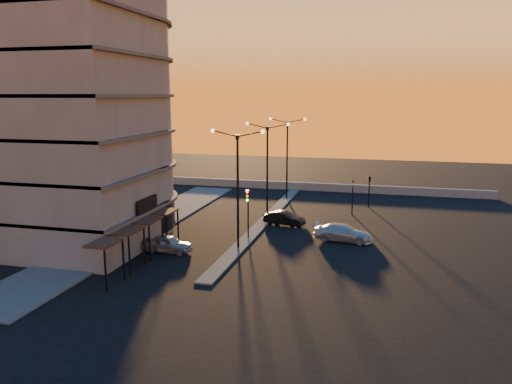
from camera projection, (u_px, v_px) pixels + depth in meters
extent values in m
plane|color=black|center=(238.00, 249.00, 39.82)|extent=(120.00, 120.00, 0.00)
cube|color=#454542|center=(142.00, 227.00, 46.20)|extent=(5.00, 40.00, 0.12)
cube|color=#454542|center=(267.00, 218.00, 49.30)|extent=(1.20, 36.00, 0.12)
cube|color=gray|center=(311.00, 187.00, 63.92)|extent=(44.00, 0.50, 1.00)
cylinder|color=#67615B|center=(88.00, 90.00, 42.78)|extent=(14.00, 14.00, 25.00)
cube|color=#67615B|center=(50.00, 89.00, 38.03)|extent=(14.00, 10.00, 25.00)
cylinder|color=black|center=(96.00, 213.00, 44.87)|extent=(14.16, 14.16, 2.40)
cube|color=black|center=(147.00, 205.00, 38.91)|extent=(0.15, 3.20, 1.20)
cylinder|color=black|center=(238.00, 193.00, 38.95)|extent=(0.18, 0.18, 9.00)
cube|color=black|center=(237.00, 137.00, 38.11)|extent=(0.25, 0.25, 0.35)
sphere|color=#FFE5B2|center=(213.00, 131.00, 38.52)|extent=(0.32, 0.32, 0.32)
sphere|color=#FFE5B2|center=(263.00, 132.00, 37.53)|extent=(0.32, 0.32, 0.32)
cylinder|color=black|center=(267.00, 174.00, 48.45)|extent=(0.18, 0.18, 9.00)
cube|color=black|center=(267.00, 129.00, 47.61)|extent=(0.25, 0.25, 0.35)
sphere|color=#FFE5B2|center=(247.00, 124.00, 48.01)|extent=(0.32, 0.32, 0.32)
sphere|color=#FFE5B2|center=(288.00, 124.00, 47.03)|extent=(0.32, 0.32, 0.32)
cylinder|color=black|center=(287.00, 161.00, 57.95)|extent=(0.18, 0.18, 9.00)
cube|color=black|center=(288.00, 123.00, 57.11)|extent=(0.25, 0.25, 0.35)
sphere|color=#FFE5B2|center=(271.00, 119.00, 57.51)|extent=(0.32, 0.32, 0.32)
sphere|color=#FFE5B2|center=(305.00, 119.00, 56.52)|extent=(0.32, 0.32, 0.32)
cylinder|color=black|center=(248.00, 220.00, 42.36)|extent=(0.12, 0.12, 3.20)
cube|color=black|center=(248.00, 196.00, 41.78)|extent=(0.28, 0.16, 1.00)
sphere|color=#FF0C05|center=(247.00, 192.00, 41.61)|extent=(0.20, 0.20, 0.20)
sphere|color=orange|center=(247.00, 196.00, 41.68)|extent=(0.20, 0.20, 0.20)
sphere|color=#0CFF26|center=(247.00, 200.00, 41.75)|extent=(0.20, 0.20, 0.20)
cylinder|color=black|center=(352.00, 201.00, 50.87)|extent=(0.12, 0.12, 2.80)
imported|color=black|center=(353.00, 184.00, 50.52)|extent=(0.13, 0.16, 0.80)
cylinder|color=black|center=(369.00, 194.00, 54.30)|extent=(0.12, 0.12, 2.80)
imported|color=black|center=(370.00, 178.00, 53.95)|extent=(0.42, 1.99, 0.80)
imported|color=#9EA0A5|center=(168.00, 244.00, 38.83)|extent=(3.94, 1.67, 1.33)
imported|color=black|center=(284.00, 218.00, 46.91)|extent=(4.08, 2.22, 1.28)
imported|color=#B9BDC2|center=(343.00, 233.00, 41.81)|extent=(5.03, 2.46, 1.41)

